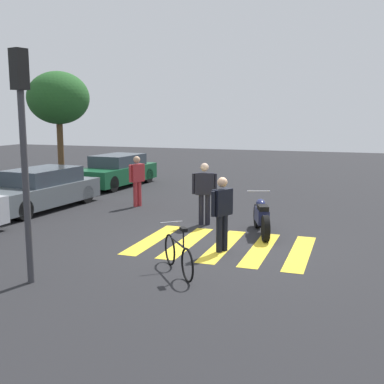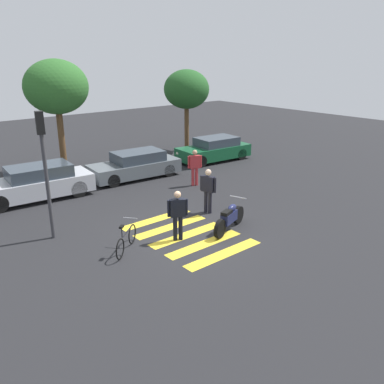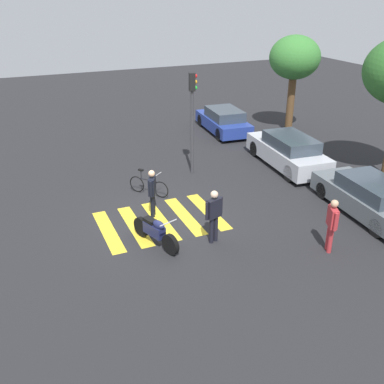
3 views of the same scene
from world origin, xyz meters
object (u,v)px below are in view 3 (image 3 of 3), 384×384
(pedestrian_bystander, at_px, (332,222))
(officer_on_foot, at_px, (214,213))
(leaning_bicycle, at_px, (148,186))
(car_grey_coupe, at_px, (369,197))
(car_silver_sedan, at_px, (288,151))
(traffic_light_pole, at_px, (192,108))
(car_blue_hatchback, at_px, (223,121))
(police_motorcycle, at_px, (155,231))
(officer_by_motorcycle, at_px, (152,190))

(pedestrian_bystander, bearing_deg, officer_on_foot, -121.95)
(leaning_bicycle, height_order, car_grey_coupe, car_grey_coupe)
(car_silver_sedan, bearing_deg, officer_on_foot, -52.10)
(officer_on_foot, distance_m, traffic_light_pole, 6.00)
(car_blue_hatchback, bearing_deg, police_motorcycle, -36.86)
(car_silver_sedan, relative_size, traffic_light_pole, 1.14)
(officer_on_foot, xyz_separation_m, officer_by_motorcycle, (-2.38, -1.17, -0.03))
(car_silver_sedan, xyz_separation_m, car_grey_coupe, (4.90, -0.00, -0.07))
(officer_by_motorcycle, height_order, pedestrian_bystander, officer_by_motorcycle)
(officer_on_foot, relative_size, car_silver_sedan, 0.36)
(pedestrian_bystander, height_order, traffic_light_pole, traffic_light_pole)
(police_motorcycle, xyz_separation_m, officer_on_foot, (0.54, 1.72, 0.54))
(officer_on_foot, relative_size, pedestrian_bystander, 1.03)
(leaning_bicycle, bearing_deg, police_motorcycle, -14.95)
(officer_by_motorcycle, relative_size, car_grey_coupe, 0.37)
(car_silver_sedan, relative_size, car_grey_coupe, 1.05)
(officer_on_foot, height_order, officer_by_motorcycle, officer_on_foot)
(officer_by_motorcycle, bearing_deg, officer_on_foot, 26.19)
(police_motorcycle, xyz_separation_m, car_silver_sedan, (-3.95, 7.50, 0.24))
(officer_by_motorcycle, height_order, traffic_light_pole, traffic_light_pole)
(leaning_bicycle, distance_m, traffic_light_pole, 3.71)
(officer_by_motorcycle, distance_m, pedestrian_bystander, 5.91)
(leaning_bicycle, xyz_separation_m, car_grey_coupe, (4.50, 6.54, 0.27))
(police_motorcycle, xyz_separation_m, pedestrian_bystander, (2.39, 4.67, 0.51))
(police_motorcycle, relative_size, leaning_bicycle, 1.47)
(officer_by_motorcycle, distance_m, car_blue_hatchback, 10.28)
(police_motorcycle, height_order, car_grey_coupe, car_grey_coupe)
(officer_on_foot, bearing_deg, car_blue_hatchback, 151.59)
(car_silver_sedan, height_order, car_grey_coupe, car_silver_sedan)
(traffic_light_pole, bearing_deg, car_silver_sedan, 76.72)
(police_motorcycle, height_order, car_silver_sedan, car_silver_sedan)
(pedestrian_bystander, xyz_separation_m, car_blue_hatchback, (-12.03, 2.56, -0.34))
(leaning_bicycle, relative_size, car_silver_sedan, 0.29)
(car_blue_hatchback, relative_size, car_silver_sedan, 0.89)
(car_grey_coupe, bearing_deg, car_silver_sedan, 179.97)
(car_blue_hatchback, distance_m, traffic_light_pole, 6.48)
(pedestrian_bystander, relative_size, car_blue_hatchback, 0.40)
(police_motorcycle, relative_size, pedestrian_bystander, 1.19)
(car_silver_sedan, bearing_deg, officer_by_motorcycle, -73.08)
(leaning_bicycle, relative_size, officer_on_foot, 0.79)
(officer_by_motorcycle, bearing_deg, car_silver_sedan, 106.92)
(officer_on_foot, height_order, pedestrian_bystander, officer_on_foot)
(pedestrian_bystander, bearing_deg, car_silver_sedan, 155.99)
(pedestrian_bystander, height_order, car_silver_sedan, pedestrian_bystander)
(police_motorcycle, relative_size, officer_on_foot, 1.16)
(car_grey_coupe, xyz_separation_m, traffic_light_pole, (-5.87, -4.13, 2.19))
(police_motorcycle, height_order, leaning_bicycle, police_motorcycle)
(officer_on_foot, height_order, car_silver_sedan, officer_on_foot)
(leaning_bicycle, height_order, officer_by_motorcycle, officer_by_motorcycle)
(car_silver_sedan, bearing_deg, car_blue_hatchback, -177.31)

